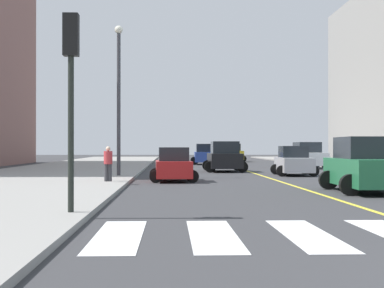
{
  "coord_description": "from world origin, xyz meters",
  "views": [
    {
      "loc": [
        -5.31,
        -6.62,
        1.69
      ],
      "look_at": [
        -3.86,
        31.22,
        1.88
      ],
      "focal_mm": 52.19,
      "sensor_mm": 36.0,
      "label": 1
    }
  ],
  "objects_px": {
    "traffic_light_far_corner": "(71,73)",
    "pedestrian_walking_west": "(108,162)",
    "car_black_nearest": "(224,158)",
    "car_red_sixth": "(173,165)",
    "street_lamp": "(119,88)",
    "car_silver_seventh": "(294,162)",
    "car_yellow_fifth": "(232,153)",
    "car_blue_second": "(205,155)",
    "car_green_fourth": "(366,166)",
    "car_white_third": "(308,156)"
  },
  "relations": [
    {
      "from": "car_blue_second",
      "to": "car_silver_seventh",
      "type": "distance_m",
      "value": 20.87
    },
    {
      "from": "car_black_nearest",
      "to": "street_lamp",
      "type": "relative_size",
      "value": 0.57
    },
    {
      "from": "car_black_nearest",
      "to": "pedestrian_walking_west",
      "type": "bearing_deg",
      "value": -116.53
    },
    {
      "from": "street_lamp",
      "to": "car_white_third",
      "type": "bearing_deg",
      "value": 44.17
    },
    {
      "from": "car_black_nearest",
      "to": "street_lamp",
      "type": "xyz_separation_m",
      "value": [
        -6.46,
        -7.53,
        3.92
      ]
    },
    {
      "from": "car_black_nearest",
      "to": "traffic_light_far_corner",
      "type": "distance_m",
      "value": 25.33
    },
    {
      "from": "car_blue_second",
      "to": "car_red_sixth",
      "type": "bearing_deg",
      "value": -95.76
    },
    {
      "from": "car_yellow_fifth",
      "to": "car_silver_seventh",
      "type": "distance_m",
      "value": 30.18
    },
    {
      "from": "car_blue_second",
      "to": "street_lamp",
      "type": "relative_size",
      "value": 0.55
    },
    {
      "from": "traffic_light_far_corner",
      "to": "car_black_nearest",
      "type": "bearing_deg",
      "value": 76.21
    },
    {
      "from": "car_black_nearest",
      "to": "car_green_fourth",
      "type": "bearing_deg",
      "value": -77.86
    },
    {
      "from": "car_yellow_fifth",
      "to": "pedestrian_walking_west",
      "type": "xyz_separation_m",
      "value": [
        -9.72,
        -37.85,
        0.06
      ]
    },
    {
      "from": "car_blue_second",
      "to": "pedestrian_walking_west",
      "type": "height_order",
      "value": "car_blue_second"
    },
    {
      "from": "car_blue_second",
      "to": "car_white_third",
      "type": "distance_m",
      "value": 12.29
    },
    {
      "from": "car_yellow_fifth",
      "to": "street_lamp",
      "type": "height_order",
      "value": "street_lamp"
    },
    {
      "from": "car_green_fourth",
      "to": "car_black_nearest",
      "type": "bearing_deg",
      "value": -77.03
    },
    {
      "from": "car_black_nearest",
      "to": "car_yellow_fifth",
      "type": "xyz_separation_m",
      "value": [
        3.28,
        25.09,
        -0.01
      ]
    },
    {
      "from": "car_silver_seventh",
      "to": "traffic_light_far_corner",
      "type": "relative_size",
      "value": 0.84
    },
    {
      "from": "car_silver_seventh",
      "to": "pedestrian_walking_west",
      "type": "bearing_deg",
      "value": 39.57
    },
    {
      "from": "traffic_light_far_corner",
      "to": "car_white_third",
      "type": "bearing_deg",
      "value": 66.47
    },
    {
      "from": "car_black_nearest",
      "to": "car_red_sixth",
      "type": "xyz_separation_m",
      "value": [
        -3.52,
        -10.54,
        -0.18
      ]
    },
    {
      "from": "car_red_sixth",
      "to": "car_silver_seventh",
      "type": "height_order",
      "value": "car_silver_seventh"
    },
    {
      "from": "pedestrian_walking_west",
      "to": "street_lamp",
      "type": "distance_m",
      "value": 6.5
    },
    {
      "from": "car_black_nearest",
      "to": "car_yellow_fifth",
      "type": "bearing_deg",
      "value": 82.82
    },
    {
      "from": "car_red_sixth",
      "to": "street_lamp",
      "type": "relative_size",
      "value": 0.47
    },
    {
      "from": "car_blue_second",
      "to": "car_red_sixth",
      "type": "xyz_separation_m",
      "value": [
        -3.15,
        -25.94,
        -0.14
      ]
    },
    {
      "from": "car_black_nearest",
      "to": "pedestrian_walking_west",
      "type": "distance_m",
      "value": 14.29
    },
    {
      "from": "car_blue_second",
      "to": "car_green_fourth",
      "type": "height_order",
      "value": "car_green_fourth"
    },
    {
      "from": "car_blue_second",
      "to": "pedestrian_walking_west",
      "type": "relative_size",
      "value": 2.85
    },
    {
      "from": "car_black_nearest",
      "to": "car_silver_seventh",
      "type": "bearing_deg",
      "value": -54.34
    },
    {
      "from": "car_red_sixth",
      "to": "car_green_fourth",
      "type": "bearing_deg",
      "value": -45.2
    },
    {
      "from": "car_green_fourth",
      "to": "street_lamp",
      "type": "distance_m",
      "value": 14.56
    },
    {
      "from": "car_silver_seventh",
      "to": "car_blue_second",
      "type": "bearing_deg",
      "value": -76.77
    },
    {
      "from": "traffic_light_far_corner",
      "to": "pedestrian_walking_west",
      "type": "relative_size",
      "value": 3.01
    },
    {
      "from": "car_red_sixth",
      "to": "pedestrian_walking_west",
      "type": "height_order",
      "value": "pedestrian_walking_west"
    },
    {
      "from": "car_black_nearest",
      "to": "car_white_third",
      "type": "relative_size",
      "value": 0.99
    },
    {
      "from": "car_yellow_fifth",
      "to": "traffic_light_far_corner",
      "type": "bearing_deg",
      "value": 77.83
    },
    {
      "from": "car_black_nearest",
      "to": "car_blue_second",
      "type": "xyz_separation_m",
      "value": [
        -0.37,
        15.4,
        -0.04
      ]
    },
    {
      "from": "car_yellow_fifth",
      "to": "car_silver_seventh",
      "type": "height_order",
      "value": "car_yellow_fifth"
    },
    {
      "from": "car_silver_seventh",
      "to": "street_lamp",
      "type": "xyz_separation_m",
      "value": [
        -10.07,
        -2.45,
        4.07
      ]
    },
    {
      "from": "pedestrian_walking_west",
      "to": "car_black_nearest",
      "type": "bearing_deg",
      "value": 60.72
    },
    {
      "from": "car_yellow_fifth",
      "to": "pedestrian_walking_west",
      "type": "distance_m",
      "value": 39.08
    },
    {
      "from": "car_blue_second",
      "to": "car_yellow_fifth",
      "type": "height_order",
      "value": "car_yellow_fifth"
    },
    {
      "from": "car_silver_seventh",
      "to": "traffic_light_far_corner",
      "type": "bearing_deg",
      "value": 65.84
    },
    {
      "from": "car_blue_second",
      "to": "street_lamp",
      "type": "height_order",
      "value": "street_lamp"
    },
    {
      "from": "car_green_fourth",
      "to": "pedestrian_walking_west",
      "type": "relative_size",
      "value": 2.99
    },
    {
      "from": "car_yellow_fifth",
      "to": "car_silver_seventh",
      "type": "relative_size",
      "value": 1.17
    },
    {
      "from": "street_lamp",
      "to": "car_black_nearest",
      "type": "bearing_deg",
      "value": 49.39
    },
    {
      "from": "car_blue_second",
      "to": "street_lamp",
      "type": "bearing_deg",
      "value": -103.7
    },
    {
      "from": "car_black_nearest",
      "to": "car_red_sixth",
      "type": "bearing_deg",
      "value": -108.24
    }
  ]
}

